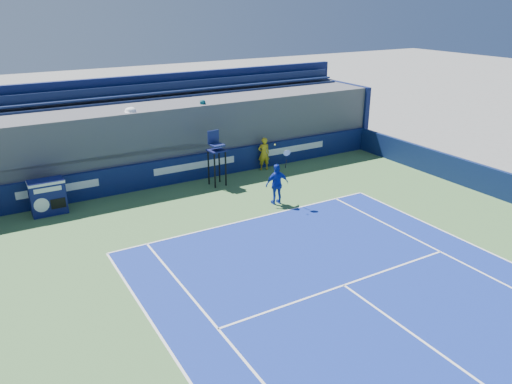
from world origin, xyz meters
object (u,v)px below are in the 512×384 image
match_clock (48,196)px  umpire_chair (216,152)px  tennis_player (277,184)px  ball_person (264,154)px

match_clock → umpire_chair: size_ratio=0.56×
tennis_player → ball_person: bearing=65.7°
match_clock → umpire_chair: 7.15m
match_clock → umpire_chair: (7.09, -0.38, 0.79)m
umpire_chair → ball_person: bearing=14.8°
ball_person → umpire_chair: umpire_chair is taller
ball_person → tennis_player: tennis_player is taller
ball_person → umpire_chair: 3.12m
match_clock → umpire_chair: umpire_chair is taller
ball_person → tennis_player: size_ratio=0.63×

